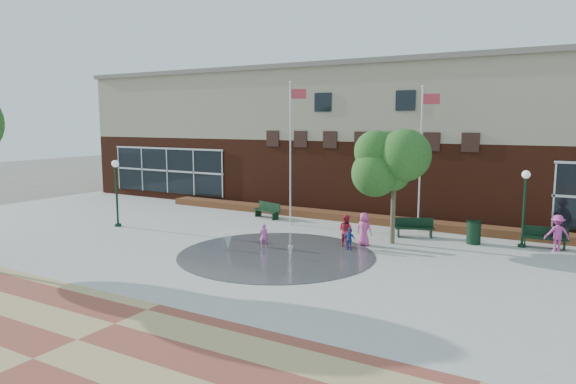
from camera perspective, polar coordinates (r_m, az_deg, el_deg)
The scene contains 22 objects.
ground at distance 19.71m, azimuth -5.90°, elevation -8.90°, with size 120.00×120.00×0.00m, color #666056.
plaza_concrete at distance 22.94m, azimuth -0.00°, elevation -6.44°, with size 46.00×18.00×0.01m, color #A8A8A0.
paver_band at distance 14.96m, azimuth -22.39°, elevation -15.00°, with size 46.00×6.00×0.01m, color brown.
splash_pad at distance 22.11m, azimuth -1.31°, elevation -6.99°, with size 8.40×8.40×0.01m, color #383A3D.
library_building at distance 34.58m, azimuth 11.31°, elevation 6.00°, with size 44.40×10.40×9.20m.
flower_bed at distance 29.61m, azimuth 7.39°, elevation -3.25°, with size 26.00×1.20×0.40m, color maroon.
flagpole_left at distance 27.80m, azimuth 0.36°, elevation 5.13°, with size 0.85×0.41×7.80m.
flagpole_right at distance 26.99m, azimuth 14.62°, elevation 4.42°, with size 0.90×0.30×7.46m.
lamp_left at distance 29.05m, azimuth -18.54°, elevation 0.68°, with size 0.38×0.38×3.62m.
lamp_right at distance 25.25m, azimuth 24.79°, elevation -0.81°, with size 0.37×0.37×3.51m.
bench_left at distance 30.23m, azimuth -2.36°, elevation -2.38°, with size 1.93×1.05×0.94m.
bench_mid at distance 26.05m, azimuth 13.87°, elevation -4.26°, with size 1.93×1.26×0.95m.
bench_right at distance 25.83m, azimuth 26.60°, elevation -4.96°, with size 1.96×0.73×0.96m.
trash_can at distance 25.37m, azimuth 19.94°, elevation -4.22°, with size 0.68×0.68×1.12m.
tree_mid at distance 23.97m, azimuth 11.74°, elevation 3.31°, with size 3.12×3.12×5.27m.
water_jet_a at distance 22.97m, azimuth -6.67°, elevation -6.48°, with size 0.34×0.34×0.66m, color white.
water_jet_b at distance 21.55m, azimuth 0.26°, elevation -7.39°, with size 0.22×0.22×0.49m, color white.
child_splash at distance 23.24m, azimuth -2.70°, elevation -4.88°, with size 0.40×0.26×1.09m, color #D356AC.
adult_red at distance 23.40m, azimuth 6.44°, elevation -4.31°, with size 0.74×0.57×1.51m, color #BE2538.
adult_pink at distance 23.76m, azimuth 8.45°, elevation -4.11°, with size 0.76×0.49×1.55m, color #D64C92.
child_blue at distance 22.88m, azimuth 6.84°, elevation -5.24°, with size 0.59×0.25×1.01m, color #2C4CA4.
person_bench at distance 25.42m, azimuth 27.74°, elevation -4.07°, with size 1.05×0.60×1.63m, color #CB3F9D.
Camera 1 is at (11.12, -15.25, 5.66)m, focal length 32.00 mm.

